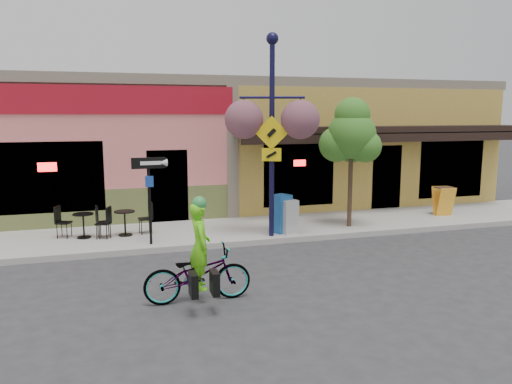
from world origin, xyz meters
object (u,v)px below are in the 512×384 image
cyclist_rider (200,259)px  one_way_sign (150,201)px  building (232,142)px  street_tree (351,162)px  bicycle (198,274)px  newspaper_box_blue (281,214)px  lamp_post (272,137)px  newspaper_box_grey (288,217)px

cyclist_rider → one_way_sign: (-0.55, 3.74, 0.45)m
building → street_tree: 6.54m
bicycle → newspaper_box_blue: 5.02m
lamp_post → one_way_sign: bearing=-159.8°
cyclist_rider → bicycle: bearing=90.8°
newspaper_box_blue → street_tree: street_tree is taller
lamp_post → street_tree: (2.51, 0.43, -0.76)m
one_way_sign → newspaper_box_blue: size_ratio=2.10×
bicycle → newspaper_box_grey: (3.18, 3.84, 0.10)m
building → newspaper_box_blue: size_ratio=17.61×
bicycle → one_way_sign: one_way_sign is taller
cyclist_rider → lamp_post: size_ratio=0.30×
building → street_tree: (1.90, -6.26, -0.24)m
bicycle → one_way_sign: size_ratio=0.89×
bicycle → cyclist_rider: bearing=-89.2°
one_way_sign → street_tree: size_ratio=0.58×
one_way_sign → lamp_post: bearing=-2.6°
building → street_tree: size_ratio=4.90×
cyclist_rider → newspaper_box_blue: (2.97, 4.00, -0.12)m
one_way_sign → newspaper_box_grey: size_ratio=2.38×
building → lamp_post: size_ratio=3.48×
street_tree → newspaper_box_blue: bearing=-176.9°
bicycle → building: bearing=-16.6°
cyclist_rider → street_tree: bearing=-50.3°
newspaper_box_blue → street_tree: (2.12, 0.12, 1.34)m
bicycle → one_way_sign: bearing=8.5°
newspaper_box_blue → street_tree: 2.51m
one_way_sign → street_tree: street_tree is taller
building → bicycle: (-3.25, -10.37, -1.74)m
building → one_way_sign: (-3.75, -6.63, -1.02)m
lamp_post → newspaper_box_grey: lamp_post is taller
bicycle → street_tree: bearing=-50.6°
bicycle → newspaper_box_blue: newspaper_box_blue is taller
one_way_sign → newspaper_box_grey: (3.68, 0.10, -0.63)m
bicycle → cyclist_rider: size_ratio=1.23×
lamp_post → newspaper_box_blue: size_ratio=5.07×
cyclist_rider → street_tree: street_tree is taller
bicycle → lamp_post: (2.64, 3.68, 2.26)m
bicycle → newspaper_box_grey: bearing=-38.8°
bicycle → newspaper_box_grey: newspaper_box_grey is taller
lamp_post → newspaper_box_grey: size_ratio=5.75×
lamp_post → street_tree: bearing=31.2°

